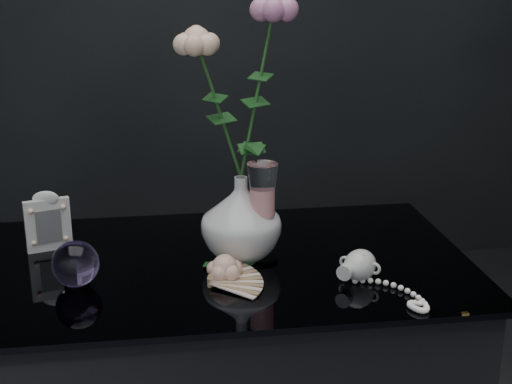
{
  "coord_description": "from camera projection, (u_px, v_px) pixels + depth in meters",
  "views": [
    {
      "loc": [
        -0.09,
        -1.26,
        1.34
      ],
      "look_at": [
        0.09,
        -0.0,
        0.92
      ],
      "focal_mm": 50.0,
      "sensor_mm": 36.0,
      "label": 1
    }
  ],
  "objects": [
    {
      "name": "paperweight",
      "position": [
        76.0,
        264.0,
        1.31
      ],
      "size": [
        0.1,
        0.1,
        0.09
      ],
      "primitive_type": null,
      "rotation": [
        0.0,
        0.0,
        0.17
      ],
      "color": "#9C7AC6",
      "rests_on": "table"
    },
    {
      "name": "wine_glass",
      "position": [
        262.0,
        213.0,
        1.4
      ],
      "size": [
        0.07,
        0.07,
        0.2
      ],
      "primitive_type": null,
      "rotation": [
        0.0,
        0.0,
        0.21
      ],
      "color": "white",
      "rests_on": "table"
    },
    {
      "name": "loose_rose",
      "position": [
        225.0,
        268.0,
        1.33
      ],
      "size": [
        0.15,
        0.17,
        0.05
      ],
      "primitive_type": null,
      "rotation": [
        0.0,
        0.0,
        0.28
      ],
      "color": "#EBB098",
      "rests_on": "table"
    },
    {
      "name": "pearl_jar",
      "position": [
        360.0,
        264.0,
        1.34
      ],
      "size": [
        0.29,
        0.29,
        0.06
      ],
      "primitive_type": null,
      "rotation": [
        0.0,
        0.0,
        -0.67
      ],
      "color": "silver",
      "rests_on": "table"
    },
    {
      "name": "picture_frame",
      "position": [
        48.0,
        221.0,
        1.46
      ],
      "size": [
        0.11,
        0.1,
        0.13
      ],
      "primitive_type": null,
      "rotation": [
        0.0,
        0.0,
        0.29
      ],
      "color": "silver",
      "rests_on": "table"
    },
    {
      "name": "paper_fan",
      "position": [
        210.0,
        281.0,
        1.31
      ],
      "size": [
        0.23,
        0.2,
        0.02
      ],
      "primitive_type": null,
      "rotation": [
        0.0,
        0.0,
        -0.28
      ],
      "color": "beige",
      "rests_on": "table"
    },
    {
      "name": "vase",
      "position": [
        241.0,
        218.0,
        1.42
      ],
      "size": [
        0.17,
        0.17,
        0.17
      ],
      "primitive_type": "imported",
      "rotation": [
        0.0,
        0.0,
        0.03
      ],
      "color": "silver",
      "rests_on": "table"
    },
    {
      "name": "roses",
      "position": [
        241.0,
        82.0,
        1.34
      ],
      "size": [
        0.22,
        0.12,
        0.4
      ],
      "color": "#FFC09F",
      "rests_on": "vase"
    }
  ]
}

